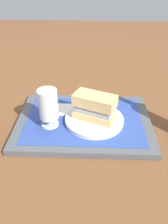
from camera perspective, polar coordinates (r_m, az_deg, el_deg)
ground_plane at (r=0.79m, az=-0.00°, el=-3.01°), size 3.00×3.00×0.00m
tray at (r=0.79m, az=-0.00°, el=-2.42°), size 0.44×0.32×0.02m
placemat at (r=0.78m, az=-0.00°, el=-1.79°), size 0.38×0.27×0.00m
plate at (r=0.77m, az=2.51°, el=-1.87°), size 0.19×0.19×0.01m
sandwich at (r=0.74m, az=2.37°, el=1.35°), size 0.14×0.11×0.08m
beer_glass at (r=0.73m, az=-8.63°, el=1.19°), size 0.06×0.06×0.12m
napkin_folded at (r=0.83m, az=-5.07°, el=0.61°), size 0.09×0.07×0.01m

